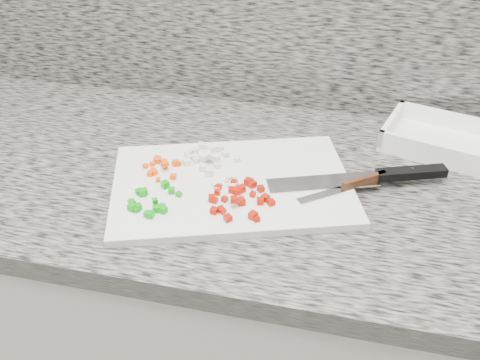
{
  "coord_description": "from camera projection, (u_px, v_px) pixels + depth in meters",
  "views": [
    {
      "loc": [
        0.2,
        0.61,
        1.47
      ],
      "look_at": [
        0.02,
        1.36,
        0.93
      ],
      "focal_mm": 40.0,
      "sensor_mm": 36.0,
      "label": 1
    }
  ],
  "objects": [
    {
      "name": "countertop",
      "position": [
        238.0,
        179.0,
        1.04
      ],
      "size": [
        3.96,
        0.64,
        0.04
      ],
      "primitive_type": "cube",
      "color": "slate",
      "rests_on": "cabinet"
    },
    {
      "name": "chef_knife",
      "position": [
        381.0,
        176.0,
        0.98
      ],
      "size": [
        0.33,
        0.15,
        0.02
      ],
      "rotation": [
        0.0,
        0.0,
        0.36
      ],
      "color": "silver",
      "rests_on": "cutting_board"
    },
    {
      "name": "tray",
      "position": [
        441.0,
        141.0,
        1.1
      ],
      "size": [
        0.26,
        0.21,
        0.05
      ],
      "rotation": [
        0.0,
        0.0,
        -0.28
      ],
      "color": "white",
      "rests_on": "countertop"
    },
    {
      "name": "carrot_pile",
      "position": [
        162.0,
        166.0,
        1.01
      ],
      "size": [
        0.07,
        0.08,
        0.02
      ],
      "color": "#F54E05",
      "rests_on": "cutting_board"
    },
    {
      "name": "onion_pile",
      "position": [
        206.0,
        156.0,
        1.03
      ],
      "size": [
        0.11,
        0.1,
        0.02
      ],
      "color": "silver",
      "rests_on": "cutting_board"
    },
    {
      "name": "garlic_pile",
      "position": [
        223.0,
        184.0,
        0.96
      ],
      "size": [
        0.05,
        0.05,
        0.01
      ],
      "color": "#F4EBBD",
      "rests_on": "cutting_board"
    },
    {
      "name": "red_pepper_pile",
      "position": [
        241.0,
        196.0,
        0.93
      ],
      "size": [
        0.12,
        0.12,
        0.02
      ],
      "color": "#A91202",
      "rests_on": "cutting_board"
    },
    {
      "name": "cabinet",
      "position": [
        239.0,
        331.0,
        1.3
      ],
      "size": [
        3.92,
        0.62,
        0.86
      ],
      "primitive_type": "cube",
      "color": "silver",
      "rests_on": "ground"
    },
    {
      "name": "green_pepper_pile",
      "position": [
        151.0,
        201.0,
        0.92
      ],
      "size": [
        0.08,
        0.1,
        0.02
      ],
      "color": "#0E920D",
      "rests_on": "cutting_board"
    },
    {
      "name": "cutting_board",
      "position": [
        232.0,
        185.0,
        0.98
      ],
      "size": [
        0.5,
        0.41,
        0.01
      ],
      "primitive_type": "cube",
      "rotation": [
        0.0,
        0.0,
        0.33
      ],
      "color": "silver",
      "rests_on": "countertop"
    },
    {
      "name": "paring_knife",
      "position": [
        354.0,
        184.0,
        0.96
      ],
      "size": [
        0.15,
        0.12,
        0.02
      ],
      "rotation": [
        0.0,
        0.0,
        0.66
      ],
      "color": "silver",
      "rests_on": "cutting_board"
    }
  ]
}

